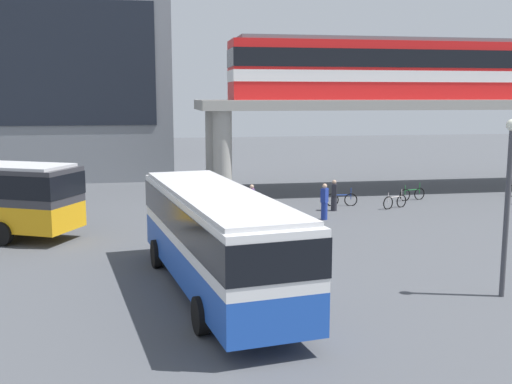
# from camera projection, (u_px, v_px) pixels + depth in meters

# --- Properties ---
(ground_plane) EXTENTS (120.00, 120.00, 0.00)m
(ground_plane) POSITION_uv_depth(u_px,v_px,m) (203.00, 218.00, 30.74)
(ground_plane) COLOR #47494F
(station_building) EXTENTS (23.17, 14.51, 15.05)m
(station_building) POSITION_uv_depth(u_px,v_px,m) (19.00, 77.00, 47.77)
(station_building) COLOR slate
(station_building) RESTS_ON ground_plane
(elevated_platform) EXTENTS (30.47, 6.23, 5.84)m
(elevated_platform) POSITION_uv_depth(u_px,v_px,m) (432.00, 113.00, 39.86)
(elevated_platform) COLOR #9E9B93
(elevated_platform) RESTS_ON ground_plane
(train) EXTENTS (25.63, 2.96, 3.84)m
(train) POSITION_uv_depth(u_px,v_px,m) (427.00, 69.00, 39.35)
(train) COLOR red
(train) RESTS_ON elevated_platform
(bus_main) EXTENTS (4.20, 11.30, 3.22)m
(bus_main) POSITION_uv_depth(u_px,v_px,m) (215.00, 231.00, 18.79)
(bus_main) COLOR #1E4CB2
(bus_main) RESTS_ON ground_plane
(bicycle_blue) EXTENTS (1.78, 0.30, 1.04)m
(bicycle_blue) POSITION_uv_depth(u_px,v_px,m) (342.00, 200.00, 34.14)
(bicycle_blue) COLOR black
(bicycle_blue) RESTS_ON ground_plane
(bicycle_green) EXTENTS (1.75, 0.49, 1.04)m
(bicycle_green) POSITION_uv_depth(u_px,v_px,m) (412.00, 194.00, 36.00)
(bicycle_green) COLOR black
(bicycle_green) RESTS_ON ground_plane
(bicycle_silver) EXTENTS (1.65, 0.80, 1.04)m
(bicycle_silver) POSITION_uv_depth(u_px,v_px,m) (395.00, 202.00, 33.43)
(bicycle_silver) COLOR black
(bicycle_silver) RESTS_ON ground_plane
(pedestrian_at_kerb) EXTENTS (0.38, 0.47, 1.66)m
(pedestrian_at_kerb) POSITION_uv_depth(u_px,v_px,m) (334.00, 196.00, 32.64)
(pedestrian_at_kerb) COLOR #26262D
(pedestrian_at_kerb) RESTS_ON ground_plane
(pedestrian_near_building) EXTENTS (0.32, 0.40, 1.66)m
(pedestrian_near_building) POSITION_uv_depth(u_px,v_px,m) (252.00, 202.00, 30.98)
(pedestrian_near_building) COLOR gray
(pedestrian_near_building) RESTS_ON ground_plane
(pedestrian_waiting_near_stop) EXTENTS (0.46, 0.47, 1.80)m
(pedestrian_waiting_near_stop) POSITION_uv_depth(u_px,v_px,m) (324.00, 203.00, 30.30)
(pedestrian_waiting_near_stop) COLOR navy
(pedestrian_waiting_near_stop) RESTS_ON ground_plane
(lamp_post) EXTENTS (0.36, 0.36, 5.42)m
(lamp_post) POSITION_uv_depth(u_px,v_px,m) (508.00, 192.00, 18.28)
(lamp_post) COLOR #3F3F44
(lamp_post) RESTS_ON ground_plane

